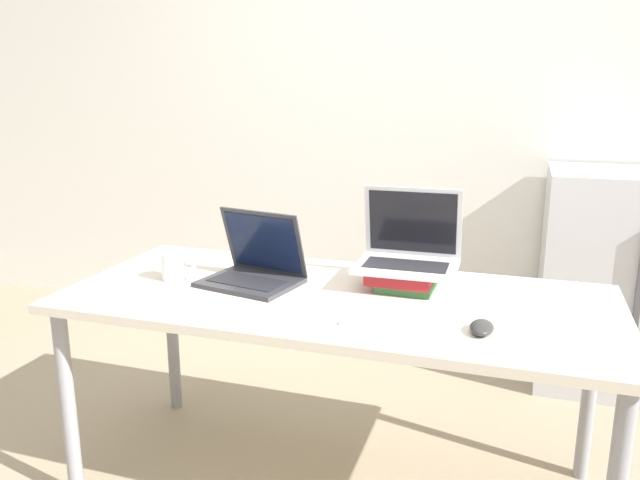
{
  "coord_description": "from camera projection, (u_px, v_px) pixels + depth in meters",
  "views": [
    {
      "loc": [
        0.54,
        -1.46,
        1.38
      ],
      "look_at": [
        -0.06,
        0.39,
        0.89
      ],
      "focal_mm": 35.0,
      "sensor_mm": 36.0,
      "label": 1
    }
  ],
  "objects": [
    {
      "name": "wireless_keyboard",
      "position": [
        395.0,
        324.0,
        1.76
      ],
      "size": [
        0.31,
        0.14,
        0.01
      ],
      "color": "silver",
      "rests_on": "desk"
    },
    {
      "name": "mini_fridge",
      "position": [
        594.0,
        278.0,
        2.9
      ],
      "size": [
        0.47,
        0.57,
        1.01
      ],
      "color": "silver",
      "rests_on": "ground_plane"
    },
    {
      "name": "mug",
      "position": [
        175.0,
        267.0,
        2.18
      ],
      "size": [
        0.13,
        0.08,
        0.1
      ],
      "color": "white",
      "rests_on": "desk"
    },
    {
      "name": "laptop_left",
      "position": [
        254.0,
        269.0,
        2.15
      ],
      "size": [
        0.36,
        0.3,
        0.25
      ],
      "color": "#333338",
      "rests_on": "desk"
    },
    {
      "name": "mouse",
      "position": [
        482.0,
        327.0,
        1.72
      ],
      "size": [
        0.07,
        0.11,
        0.03
      ],
      "color": "#2D2D2D",
      "rests_on": "desk"
    },
    {
      "name": "laptop_on_books",
      "position": [
        409.0,
        251.0,
        2.1
      ],
      "size": [
        0.34,
        0.26,
        0.26
      ],
      "color": "silver",
      "rests_on": "book_stack"
    },
    {
      "name": "wall_back",
      "position": [
        418.0,
        90.0,
        3.27
      ],
      "size": [
        8.0,
        0.05,
        2.7
      ],
      "color": "silver",
      "rests_on": "ground_plane"
    },
    {
      "name": "desk",
      "position": [
        336.0,
        314.0,
        2.05
      ],
      "size": [
        1.78,
        0.78,
        0.71
      ],
      "color": "beige",
      "rests_on": "ground_plane"
    },
    {
      "name": "book_stack",
      "position": [
        405.0,
        276.0,
        2.11
      ],
      "size": [
        0.22,
        0.25,
        0.07
      ],
      "color": "#33753D",
      "rests_on": "desk"
    }
  ]
}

